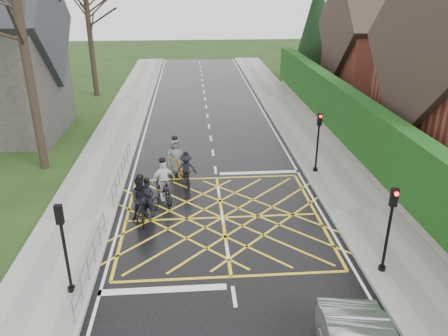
{
  "coord_description": "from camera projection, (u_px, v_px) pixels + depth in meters",
  "views": [
    {
      "loc": [
        -1.16,
        -15.95,
        9.16
      ],
      "look_at": [
        0.24,
        2.24,
        1.3
      ],
      "focal_mm": 35.0,
      "sensor_mm": 36.0,
      "label": 1
    }
  ],
  "objects": [
    {
      "name": "ground",
      "position": [
        222.0,
        218.0,
        18.31
      ],
      "size": [
        120.0,
        120.0,
        0.0
      ],
      "primitive_type": "plane",
      "color": "black",
      "rests_on": "ground"
    },
    {
      "name": "road",
      "position": [
        222.0,
        217.0,
        18.31
      ],
      "size": [
        9.0,
        80.0,
        0.01
      ],
      "primitive_type": "cube",
      "color": "black",
      "rests_on": "ground"
    },
    {
      "name": "sidewalk_right",
      "position": [
        362.0,
        211.0,
        18.71
      ],
      "size": [
        3.0,
        80.0,
        0.15
      ],
      "primitive_type": "cube",
      "color": "gray",
      "rests_on": "ground"
    },
    {
      "name": "sidewalk_left",
      "position": [
        77.0,
        222.0,
        17.86
      ],
      "size": [
        3.0,
        80.0,
        0.15
      ],
      "primitive_type": "cube",
      "color": "gray",
      "rests_on": "ground"
    },
    {
      "name": "stone_wall",
      "position": [
        354.0,
        153.0,
        24.21
      ],
      "size": [
        0.5,
        38.0,
        0.7
      ],
      "primitive_type": "cube",
      "color": "slate",
      "rests_on": "ground"
    },
    {
      "name": "hedge",
      "position": [
        357.0,
        123.0,
        23.52
      ],
      "size": [
        0.9,
        38.0,
        2.8
      ],
      "primitive_type": "cube",
      "color": "#0F370F",
      "rests_on": "stone_wall"
    },
    {
      "name": "house_far",
      "position": [
        393.0,
        47.0,
        34.11
      ],
      "size": [
        9.8,
        8.8,
        10.3
      ],
      "color": "maroon",
      "rests_on": "ground"
    },
    {
      "name": "conifer",
      "position": [
        316.0,
        29.0,
        40.91
      ],
      "size": [
        4.6,
        4.6,
        10.0
      ],
      "color": "black",
      "rests_on": "ground"
    },
    {
      "name": "tree_near",
      "position": [
        18.0,
        10.0,
        20.05
      ],
      "size": [
        9.24,
        9.24,
        11.44
      ],
      "color": "black",
      "rests_on": "ground"
    },
    {
      "name": "tree_far",
      "position": [
        87.0,
        7.0,
        34.96
      ],
      "size": [
        8.4,
        8.4,
        10.4
      ],
      "color": "black",
      "rests_on": "ground"
    },
    {
      "name": "railing_south",
      "position": [
        91.0,
        255.0,
        14.47
      ],
      "size": [
        0.05,
        5.04,
        1.03
      ],
      "color": "slate",
      "rests_on": "ground"
    },
    {
      "name": "railing_north",
      "position": [
        122.0,
        166.0,
        21.34
      ],
      "size": [
        0.05,
        6.04,
        1.03
      ],
      "color": "slate",
      "rests_on": "ground"
    },
    {
      "name": "traffic_light_ne",
      "position": [
        318.0,
        143.0,
        21.86
      ],
      "size": [
        0.24,
        0.31,
        3.21
      ],
      "rotation": [
        0.0,
        0.0,
        3.14
      ],
      "color": "black",
      "rests_on": "ground"
    },
    {
      "name": "traffic_light_se",
      "position": [
        388.0,
        231.0,
        14.16
      ],
      "size": [
        0.24,
        0.31,
        3.21
      ],
      "rotation": [
        0.0,
        0.0,
        3.14
      ],
      "color": "black",
      "rests_on": "ground"
    },
    {
      "name": "traffic_light_sw",
      "position": [
        65.0,
        250.0,
        13.18
      ],
      "size": [
        0.24,
        0.31,
        3.21
      ],
      "color": "black",
      "rests_on": "ground"
    },
    {
      "name": "cyclist_rear",
      "position": [
        148.0,
        204.0,
        18.18
      ],
      "size": [
        1.34,
        1.92,
        1.77
      ],
      "rotation": [
        0.0,
        0.0,
        -0.43
      ],
      "color": "black",
      "rests_on": "ground"
    },
    {
      "name": "cyclist_back",
      "position": [
        142.0,
        203.0,
        17.82
      ],
      "size": [
        1.02,
        2.13,
        2.07
      ],
      "rotation": [
        0.0,
        0.0,
        0.14
      ],
      "color": "black",
      "rests_on": "ground"
    },
    {
      "name": "cyclist_mid",
      "position": [
        186.0,
        172.0,
        21.11
      ],
      "size": [
        1.08,
        1.8,
        1.68
      ],
      "rotation": [
        0.0,
        0.0,
        0.17
      ],
      "color": "black",
      "rests_on": "ground"
    },
    {
      "name": "cyclist_front",
      "position": [
        164.0,
        185.0,
        19.5
      ],
      "size": [
        1.32,
        2.12,
        2.06
      ],
      "rotation": [
        0.0,
        0.0,
        0.39
      ],
      "color": "black",
      "rests_on": "ground"
    },
    {
      "name": "cyclist_lead",
      "position": [
        176.0,
        161.0,
        22.19
      ],
      "size": [
        1.46,
        2.23,
        2.05
      ],
      "rotation": [
        0.0,
        0.0,
        0.38
      ],
      "color": "#C57D18",
      "rests_on": "ground"
    }
  ]
}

